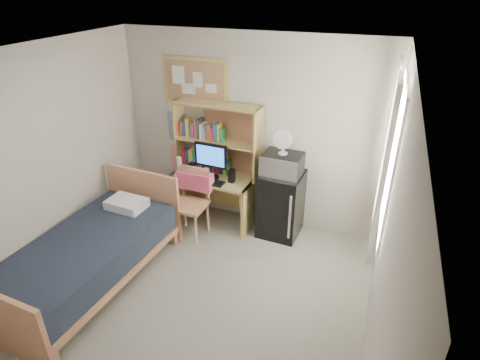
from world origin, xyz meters
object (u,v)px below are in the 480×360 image
(monitor, at_px, (211,161))
(speaker_right, at_px, (232,176))
(microwave, at_px, (282,164))
(mini_fridge, at_px, (281,204))
(bed, at_px, (89,261))
(desk_chair, at_px, (189,205))
(speaker_left, at_px, (192,168))
(desk, at_px, (214,198))
(bulletin_board, at_px, (195,82))
(desk_fan, at_px, (284,143))

(monitor, height_order, speaker_right, monitor)
(monitor, relative_size, microwave, 1.01)
(mini_fridge, distance_m, monitor, 1.09)
(mini_fridge, height_order, monitor, monitor)
(bed, distance_m, speaker_right, 2.04)
(desk_chair, bearing_deg, bed, -117.16)
(speaker_left, xyz_separation_m, microwave, (1.26, 0.04, 0.25))
(speaker_right, height_order, microwave, microwave)
(desk, relative_size, microwave, 2.33)
(bulletin_board, relative_size, desk_fan, 3.23)
(desk, bearing_deg, bulletin_board, 144.30)
(monitor, height_order, desk_fan, desk_fan)
(microwave, bearing_deg, mini_fridge, 90.00)
(mini_fridge, bearing_deg, bulletin_board, 171.85)
(speaker_right, relative_size, microwave, 0.37)
(bulletin_board, distance_m, desk, 1.63)
(bed, bearing_deg, bulletin_board, 80.49)
(desk, relative_size, speaker_left, 6.63)
(desk_fan, bearing_deg, bulletin_board, 171.00)
(bulletin_board, xyz_separation_m, bed, (-0.47, -1.99, -1.63))
(desk_fan, bearing_deg, monitor, -173.05)
(bulletin_board, xyz_separation_m, desk, (0.35, -0.29, -1.56))
(mini_fridge, xyz_separation_m, microwave, (-0.00, -0.02, 0.60))
(speaker_right, distance_m, desk_fan, 0.85)
(bulletin_board, height_order, speaker_left, bulletin_board)
(bulletin_board, relative_size, bed, 0.44)
(desk_chair, relative_size, microwave, 1.95)
(bed, height_order, speaker_right, speaker_right)
(speaker_left, relative_size, speaker_right, 0.94)
(microwave, bearing_deg, bed, -132.90)
(mini_fridge, xyz_separation_m, speaker_left, (-1.27, -0.06, 0.35))
(desk_chair, bearing_deg, microwave, 23.44)
(monitor, xyz_separation_m, desk_fan, (0.96, 0.06, 0.38))
(desk_chair, xyz_separation_m, speaker_left, (-0.14, 0.42, 0.32))
(monitor, xyz_separation_m, speaker_left, (-0.30, 0.02, -0.16))
(desk_chair, height_order, bed, desk_chair)
(mini_fridge, bearing_deg, desk_fan, -90.00)
(microwave, bearing_deg, speaker_right, -169.86)
(desk_fan, bearing_deg, bed, -132.90)
(speaker_left, relative_size, desk_fan, 0.59)
(mini_fridge, bearing_deg, bed, -132.58)
(desk, relative_size, monitor, 2.31)
(bulletin_board, height_order, mini_fridge, bulletin_board)
(bed, bearing_deg, monitor, 67.26)
(desk_chair, relative_size, monitor, 1.93)
(speaker_right, bearing_deg, desk, 168.69)
(desk, height_order, monitor, monitor)
(desk, bearing_deg, monitor, -90.00)
(speaker_left, bearing_deg, bulletin_board, 102.16)
(mini_fridge, distance_m, desk_fan, 0.88)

